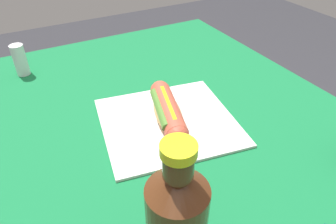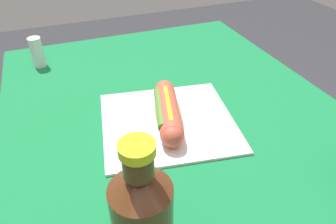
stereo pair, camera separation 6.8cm
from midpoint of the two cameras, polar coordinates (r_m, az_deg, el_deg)
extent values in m
cylinder|color=brown|center=(1.36, 1.76, -2.02)|extent=(0.07, 0.07, 0.75)
cylinder|color=brown|center=(1.25, -21.54, -9.43)|extent=(0.07, 0.07, 0.75)
cube|color=brown|center=(0.68, 2.02, -5.39)|extent=(1.13, 0.72, 0.03)
cube|color=#146B38|center=(0.67, 2.05, -4.30)|extent=(1.19, 0.78, 0.00)
cube|color=silver|center=(0.70, -2.79, -1.90)|extent=(0.31, 0.33, 0.01)
ellipsoid|color=tan|center=(0.68, -2.86, -0.23)|extent=(0.17, 0.10, 0.04)
cylinder|color=#BC4C38|center=(0.68, -2.87, 0.14)|extent=(0.18, 0.09, 0.05)
sphere|color=#BC4C38|center=(0.75, -4.05, 3.87)|extent=(0.05, 0.05, 0.05)
sphere|color=#BC4C38|center=(0.61, -1.42, -4.42)|extent=(0.05, 0.05, 0.05)
cube|color=yellow|center=(0.66, -2.92, 1.65)|extent=(0.13, 0.04, 0.00)
cylinder|color=#4C7A2D|center=(0.67, -4.34, 0.53)|extent=(0.14, 0.06, 0.02)
cone|color=#4C2814|center=(0.34, -4.12, -13.12)|extent=(0.07, 0.07, 0.02)
cylinder|color=#4C2814|center=(0.32, -4.33, -9.93)|extent=(0.03, 0.03, 0.03)
cylinder|color=yellow|center=(0.30, -4.51, -7.18)|extent=(0.04, 0.04, 0.01)
cylinder|color=silver|center=(0.97, -27.36, 8.41)|extent=(0.04, 0.04, 0.09)
camera|label=1|loc=(0.03, -92.86, -2.10)|focal=33.25mm
camera|label=2|loc=(0.03, 87.14, 2.10)|focal=33.25mm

